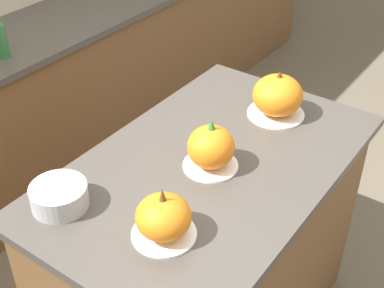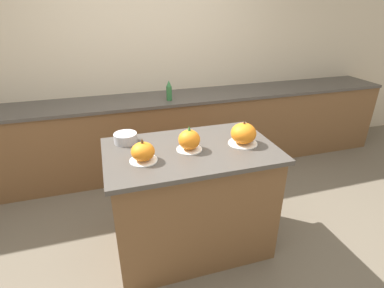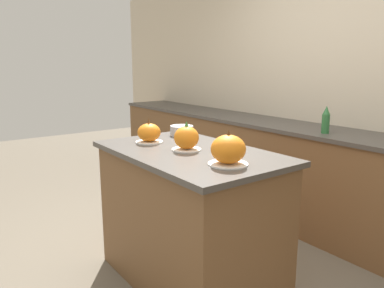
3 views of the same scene
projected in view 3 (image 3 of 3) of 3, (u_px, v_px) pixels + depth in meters
The scene contains 9 objects.
ground_plane at pixel (190, 280), 2.61m from camera, with size 12.00×12.00×0.00m, color #665B4C.
wall_back at pixel (345, 90), 3.35m from camera, with size 8.00×0.06×2.50m.
kitchen_island at pixel (189, 217), 2.51m from camera, with size 1.28×0.79×0.93m.
back_counter at pixel (316, 180), 3.33m from camera, with size 6.00×0.60×0.92m.
pumpkin_cake_left at pixel (149, 133), 2.64m from camera, with size 0.19×0.19×0.18m.
pumpkin_cake_center at pixel (186, 138), 2.40m from camera, with size 0.19×0.19×0.19m.
pumpkin_cake_right at pixel (228, 150), 2.05m from camera, with size 0.22×0.22×0.19m.
bottle_tall at pixel (326, 120), 3.03m from camera, with size 0.06×0.06×0.22m.
mixing_bowl at pixel (182, 130), 2.91m from camera, with size 0.18×0.18×0.08m.
Camera 3 is at (1.90, -1.39, 1.48)m, focal length 35.00 mm.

